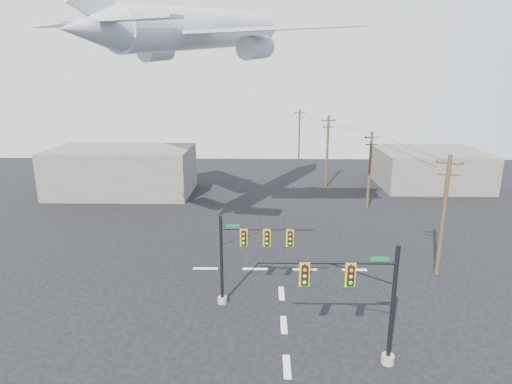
{
  "coord_description": "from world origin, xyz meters",
  "views": [
    {
      "loc": [
        -1.25,
        -19.66,
        15.0
      ],
      "look_at": [
        -1.76,
        5.0,
        8.34
      ],
      "focal_mm": 30.0,
      "sensor_mm": 36.0,
      "label": 1
    }
  ],
  "objects_px": {
    "utility_pole_b": "(370,169)",
    "utility_pole_d": "(299,134)",
    "signal_mast_near": "(363,302)",
    "signal_mast_far": "(244,255)",
    "airliner": "(204,30)",
    "utility_pole_a": "(443,214)",
    "utility_pole_c": "(327,150)"
  },
  "relations": [
    {
      "from": "utility_pole_b",
      "to": "utility_pole_c",
      "type": "distance_m",
      "value": 10.89
    },
    {
      "from": "utility_pole_c",
      "to": "airliner",
      "type": "relative_size",
      "value": 0.34
    },
    {
      "from": "utility_pole_d",
      "to": "utility_pole_a",
      "type": "bearing_deg",
      "value": -98.61
    },
    {
      "from": "signal_mast_near",
      "to": "airliner",
      "type": "distance_m",
      "value": 27.3
    },
    {
      "from": "signal_mast_far",
      "to": "utility_pole_d",
      "type": "xyz_separation_m",
      "value": [
        7.58,
        51.67,
        1.36
      ]
    },
    {
      "from": "utility_pole_b",
      "to": "utility_pole_d",
      "type": "distance_m",
      "value": 30.05
    },
    {
      "from": "signal_mast_near",
      "to": "utility_pole_a",
      "type": "height_order",
      "value": "utility_pole_a"
    },
    {
      "from": "signal_mast_near",
      "to": "utility_pole_c",
      "type": "height_order",
      "value": "utility_pole_c"
    },
    {
      "from": "utility_pole_c",
      "to": "utility_pole_d",
      "type": "distance_m",
      "value": 19.31
    },
    {
      "from": "utility_pole_a",
      "to": "airliner",
      "type": "relative_size",
      "value": 0.33
    },
    {
      "from": "utility_pole_b",
      "to": "signal_mast_near",
      "type": "bearing_deg",
      "value": -121.51
    },
    {
      "from": "utility_pole_a",
      "to": "signal_mast_near",
      "type": "bearing_deg",
      "value": -109.89
    },
    {
      "from": "utility_pole_a",
      "to": "utility_pole_c",
      "type": "height_order",
      "value": "utility_pole_c"
    },
    {
      "from": "utility_pole_c",
      "to": "utility_pole_d",
      "type": "bearing_deg",
      "value": 87.77
    },
    {
      "from": "utility_pole_a",
      "to": "utility_pole_c",
      "type": "xyz_separation_m",
      "value": [
        -4.9,
        27.68,
        0.24
      ]
    },
    {
      "from": "utility_pole_b",
      "to": "airliner",
      "type": "bearing_deg",
      "value": -172.29
    },
    {
      "from": "utility_pole_c",
      "to": "utility_pole_a",
      "type": "bearing_deg",
      "value": -89.32
    },
    {
      "from": "signal_mast_far",
      "to": "utility_pole_d",
      "type": "distance_m",
      "value": 52.24
    },
    {
      "from": "signal_mast_far",
      "to": "utility_pole_c",
      "type": "xyz_separation_m",
      "value": [
        9.97,
        32.5,
        1.63
      ]
    },
    {
      "from": "utility_pole_a",
      "to": "utility_pole_b",
      "type": "bearing_deg",
      "value": 112.26
    },
    {
      "from": "signal_mast_far",
      "to": "utility_pole_a",
      "type": "relative_size",
      "value": 0.67
    },
    {
      "from": "utility_pole_b",
      "to": "utility_pole_d",
      "type": "bearing_deg",
      "value": 83.33
    },
    {
      "from": "signal_mast_near",
      "to": "utility_pole_d",
      "type": "distance_m",
      "value": 57.86
    },
    {
      "from": "utility_pole_b",
      "to": "airliner",
      "type": "xyz_separation_m",
      "value": [
        -17.48,
        -8.36,
        14.28
      ]
    },
    {
      "from": "utility_pole_b",
      "to": "utility_pole_c",
      "type": "xyz_separation_m",
      "value": [
        -3.42,
        10.32,
        0.49
      ]
    },
    {
      "from": "signal_mast_near",
      "to": "airliner",
      "type": "relative_size",
      "value": 0.25
    },
    {
      "from": "airliner",
      "to": "signal_mast_far",
      "type": "bearing_deg",
      "value": -137.31
    },
    {
      "from": "utility_pole_a",
      "to": "utility_pole_b",
      "type": "distance_m",
      "value": 17.42
    },
    {
      "from": "utility_pole_d",
      "to": "airliner",
      "type": "bearing_deg",
      "value": -124.59
    },
    {
      "from": "signal_mast_near",
      "to": "utility_pole_a",
      "type": "relative_size",
      "value": 0.77
    },
    {
      "from": "signal_mast_far",
      "to": "utility_pole_c",
      "type": "bearing_deg",
      "value": 72.94
    },
    {
      "from": "utility_pole_b",
      "to": "airliner",
      "type": "relative_size",
      "value": 0.31
    }
  ]
}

